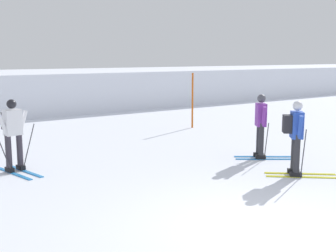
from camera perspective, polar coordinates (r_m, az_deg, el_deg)
ground_plane at (r=6.98m, az=11.23°, el=-13.50°), size 120.00×120.00×0.00m
skier_purple at (r=11.50m, az=12.31°, el=0.22°), size 1.52×1.23×1.71m
skier_blue at (r=10.00m, az=16.64°, el=-1.07°), size 1.46×1.31×1.71m
skier_white at (r=10.59m, az=-20.04°, el=-0.68°), size 0.98×1.64×1.71m
trail_marker_pole at (r=16.18m, az=3.29°, el=3.41°), size 0.07×0.07×2.07m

